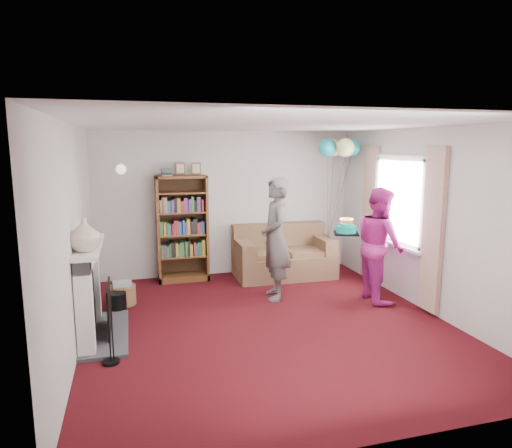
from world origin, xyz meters
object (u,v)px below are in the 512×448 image
object	(u,v)px
bookcase	(182,229)
person_striped	(275,239)
person_magenta	(380,244)
sofa	(283,257)
birthday_cake	(346,229)

from	to	relation	value
bookcase	person_striped	distance (m)	1.81
person_magenta	sofa	bearing A→B (deg)	35.45
bookcase	person_striped	size ratio (longest dim) A/B	1.09
person_magenta	birthday_cake	distance (m)	0.63
birthday_cake	sofa	bearing A→B (deg)	102.94
sofa	person_striped	world-z (taller)	person_striped
person_striped	person_magenta	xyz separation A→B (m)	(1.45, -0.47, -0.07)
person_striped	birthday_cake	xyz separation A→B (m)	(0.88, -0.53, 0.19)
bookcase	sofa	distance (m)	1.81
person_striped	person_magenta	bearing A→B (deg)	78.61
sofa	birthday_cake	size ratio (longest dim) A/B	5.01
sofa	person_magenta	world-z (taller)	person_magenta
sofa	person_striped	bearing A→B (deg)	-113.35
sofa	birthday_cake	world-z (taller)	birthday_cake
bookcase	person_magenta	bearing A→B (deg)	-34.19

